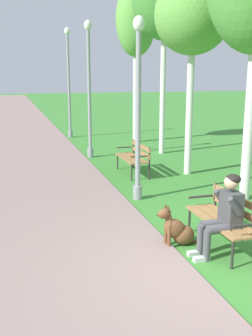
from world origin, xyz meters
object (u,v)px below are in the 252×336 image
Objects in this scene: person_seated_on_near_bench at (224,212)px; lamp_post_mid at (89,89)px; park_bench_mid at (135,156)px; lamp_post_near at (138,109)px; dog_brown at (178,230)px; lamp_post_far at (69,82)px; birch_tree_fifth at (136,21)px; park_bench_near at (227,216)px; birch_tree_third at (193,16)px.

person_seated_on_near_bench is 7.96m from lamp_post_mid.
lamp_post_near is at bearing -106.04° from park_bench_mid.
lamp_post_mid reaches higher than dog_brown.
dog_brown is 3.03m from lamp_post_near.
park_bench_mid is 0.33× the size of lamp_post_far.
dog_brown is at bearing -90.55° from lamp_post_mid.
lamp_post_near is 0.62× the size of birch_tree_fifth.
park_bench_near is 0.29× the size of birch_tree_third.
park_bench_near and park_bench_mid have the same top height.
park_bench_mid is 0.35× the size of lamp_post_mid.
birch_tree_fifth reaches higher than lamp_post_far.
birch_tree_third is (1.48, 4.55, 3.61)m from park_bench_near.
birch_tree_fifth reaches higher than lamp_post_near.
lamp_post_near is (-0.56, 2.75, 1.46)m from park_bench_near.
dog_brown is 0.18× the size of lamp_post_far.
birch_tree_third is (2.19, 4.29, 3.87)m from dog_brown.
park_bench_mid reaches higher than dog_brown.
park_bench_mid is 0.39× the size of lamp_post_near.
lamp_post_far is at bearing 139.75° from birch_tree_fifth.
lamp_post_near is 9.36m from lamp_post_far.
lamp_post_far reaches higher than park_bench_near.
dog_brown is 11.07m from birch_tree_fifth.
lamp_post_far is (0.03, 4.56, 0.14)m from lamp_post_mid.
lamp_post_near is at bearing -138.56° from birch_tree_third.
lamp_post_mid is at bearing 90.95° from lamp_post_near.
birch_tree_fifth reaches higher than person_seated_on_near_bench.
dog_brown is 6.18m from birch_tree_third.
park_bench_near is 0.39× the size of lamp_post_near.
lamp_post_near is 0.88× the size of lamp_post_mid.
birch_tree_fifth is at bearing 80.14° from park_bench_near.
dog_brown is at bearing -90.46° from lamp_post_far.
park_bench_mid is at bearing 80.57° from dog_brown.
dog_brown is 0.16× the size of birch_tree_third.
lamp_post_near is at bearing 96.66° from person_seated_on_near_bench.
birch_tree_third is 5.58m from birch_tree_fifth.
park_bench_mid is at bearing 164.64° from birch_tree_third.
birch_tree_fifth is at bearing 46.89° from lamp_post_mid.
lamp_post_far is (0.10, 11.84, 2.12)m from dog_brown.
park_bench_mid is 0.29× the size of birch_tree_third.
birch_tree_fifth is (1.75, 10.10, 4.18)m from park_bench_near.
dog_brown is at bearing 159.91° from park_bench_near.
lamp_post_far is 0.75× the size of birch_tree_fifth.
park_bench_mid is 7.43m from lamp_post_far.
park_bench_near is 1.80× the size of dog_brown.
lamp_post_far is at bearing 89.67° from lamp_post_mid.
person_seated_on_near_bench is 0.83m from dog_brown.
park_bench_near is 12.26m from lamp_post_far.
lamp_post_mid reaches higher than park_bench_mid.
lamp_post_mid is at bearing 89.45° from dog_brown.
birch_tree_fifth is (0.27, 5.54, 0.57)m from birch_tree_third.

